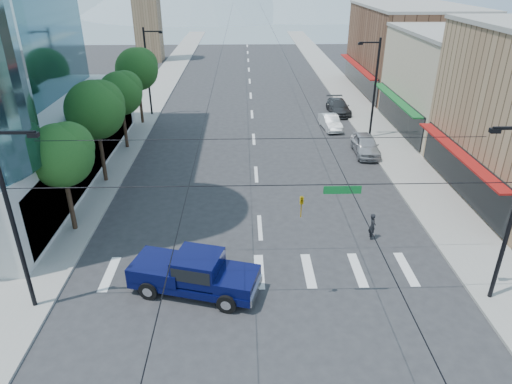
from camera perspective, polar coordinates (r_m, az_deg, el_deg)
The scene contains 17 objects.
ground at distance 23.10m, azimuth 1.03°, elevation -12.10°, with size 160.00×160.00×0.00m, color #28282B.
sidewalk_left at distance 60.83m, azimuth -12.34°, elevation 12.14°, with size 4.00×120.00×0.15m, color gray.
sidewalk_right at distance 61.19m, azimuth 10.88°, elevation 12.35°, with size 4.00×120.00×0.15m, color gray.
shop_mid at distance 48.02m, azimuth 24.84°, elevation 12.11°, with size 12.00×14.00×9.00m, color tan.
shop_far at distance 62.44m, azimuth 18.77°, elevation 16.38°, with size 12.00×18.00×10.00m, color brown.
tree_near at distance 27.85m, azimuth -22.96°, elevation 4.52°, with size 3.65×3.64×6.71m.
tree_midnear at distance 33.94m, azimuth -19.25°, elevation 9.90°, with size 4.09×4.09×7.52m.
tree_midfar at distance 40.60m, azimuth -16.41°, elevation 11.94°, with size 3.65×3.64×6.71m.
tree_far at distance 47.13m, azimuth -14.51°, elevation 14.80°, with size 4.09×4.09×7.52m.
signal_rig at distance 19.68m, azimuth 1.83°, elevation -3.26°, with size 21.80×0.20×9.00m.
lamp_pole_nw at distance 49.96m, azimuth -13.28°, elevation 14.78°, with size 2.00×0.25×9.00m.
lamp_pole_ne at distance 42.77m, azimuth 14.51°, elevation 12.78°, with size 2.00×0.25×9.00m.
pickup_truck at distance 22.56m, azimuth -7.78°, elevation -9.93°, with size 6.61×3.80×2.12m.
pedestrian at distance 27.45m, azimuth 14.34°, elevation -4.16°, with size 0.59×0.39×1.62m, color black.
parked_car_near at distance 39.92m, azimuth 13.54°, elevation 5.74°, with size 1.93×4.80×1.63m, color #A09FA4.
parked_car_mid at distance 45.82m, azimuth 9.28°, elevation 8.61°, with size 1.46×4.19×1.38m, color white.
parked_car_far at distance 51.09m, azimuth 10.27°, elevation 10.44°, with size 2.07×5.10×1.48m, color #303033.
Camera 1 is at (-0.92, -18.09, 14.35)m, focal length 32.00 mm.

